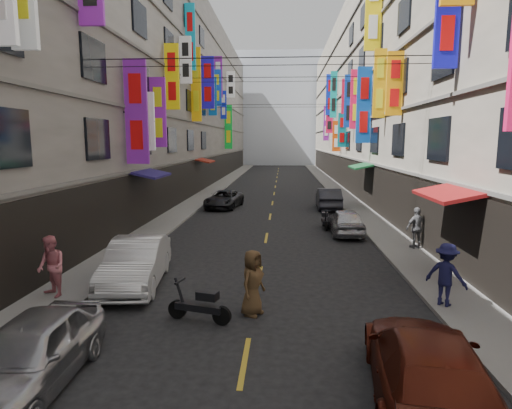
# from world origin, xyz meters

# --- Properties ---
(sidewalk_left) EXTENTS (2.00, 90.00, 0.12)m
(sidewalk_left) POSITION_xyz_m (-6.00, 42.00, 0.06)
(sidewalk_left) COLOR slate
(sidewalk_left) RESTS_ON ground
(sidewalk_right) EXTENTS (2.00, 90.00, 0.12)m
(sidewalk_right) POSITION_xyz_m (6.00, 42.00, 0.06)
(sidewalk_right) COLOR slate
(sidewalk_right) RESTS_ON ground
(building_row_left) EXTENTS (10.14, 90.00, 19.00)m
(building_row_left) POSITION_xyz_m (-11.99, 42.00, 9.49)
(building_row_left) COLOR gray
(building_row_left) RESTS_ON ground
(building_row_right) EXTENTS (10.14, 90.00, 19.00)m
(building_row_right) POSITION_xyz_m (11.99, 42.00, 9.49)
(building_row_right) COLOR #ACA190
(building_row_right) RESTS_ON ground
(haze_block) EXTENTS (18.00, 8.00, 22.00)m
(haze_block) POSITION_xyz_m (0.00, 92.00, 11.00)
(haze_block) COLOR silver
(haze_block) RESTS_ON ground
(shop_signage) EXTENTS (14.00, 55.00, 11.96)m
(shop_signage) POSITION_xyz_m (-0.26, 34.80, 9.23)
(shop_signage) COLOR #103CBC
(shop_signage) RESTS_ON ground
(street_awnings) EXTENTS (13.99, 35.20, 0.41)m
(street_awnings) POSITION_xyz_m (-1.26, 26.00, 3.00)
(street_awnings) COLOR #144B18
(street_awnings) RESTS_ON ground
(overhead_cables) EXTENTS (14.00, 38.04, 1.24)m
(overhead_cables) POSITION_xyz_m (0.00, 30.00, 8.80)
(overhead_cables) COLOR black
(overhead_cables) RESTS_ON ground
(lane_markings) EXTENTS (0.12, 80.20, 0.01)m
(lane_markings) POSITION_xyz_m (0.00, 39.00, 0.00)
(lane_markings) COLOR gold
(lane_markings) RESTS_ON ground
(scooter_crossing) EXTENTS (1.77, 0.71, 1.14)m
(scooter_crossing) POSITION_xyz_m (-1.35, 13.99, 0.44)
(scooter_crossing) COLOR black
(scooter_crossing) RESTS_ON ground
(scooter_far_right) EXTENTS (0.50, 1.80, 1.14)m
(scooter_far_right) POSITION_xyz_m (3.09, 26.55, 0.44)
(scooter_far_right) COLOR black
(scooter_far_right) RESTS_ON ground
(car_left_near) EXTENTS (1.76, 4.16, 1.40)m
(car_left_near) POSITION_xyz_m (-4.00, 10.75, 0.70)
(car_left_near) COLOR #ABABB0
(car_left_near) RESTS_ON ground
(car_left_mid) EXTENTS (2.18, 4.82, 1.53)m
(car_left_mid) POSITION_xyz_m (-4.00, 16.71, 0.77)
(car_left_mid) COLOR silver
(car_left_mid) RESTS_ON ground
(car_left_far) EXTENTS (2.63, 4.70, 1.24)m
(car_left_far) POSITION_xyz_m (-3.40, 33.43, 0.62)
(car_left_far) COLOR black
(car_left_far) RESTS_ON ground
(car_right_near) EXTENTS (2.60, 5.11, 1.42)m
(car_right_near) POSITION_xyz_m (3.40, 10.69, 0.71)
(car_right_near) COLOR #51190D
(car_right_near) RESTS_ON ground
(car_right_mid) EXTENTS (1.64, 3.95, 1.34)m
(car_right_mid) POSITION_xyz_m (4.00, 25.07, 0.67)
(car_right_mid) COLOR #B3B3B7
(car_right_mid) RESTS_ON ground
(car_right_far) EXTENTS (1.62, 4.49, 1.47)m
(car_right_far) POSITION_xyz_m (4.00, 33.46, 0.74)
(car_right_far) COLOR #2A2B33
(car_right_far) RESTS_ON ground
(pedestrian_lfar) EXTENTS (1.09, 1.03, 1.84)m
(pedestrian_lfar) POSITION_xyz_m (-6.05, 15.24, 1.04)
(pedestrian_lfar) COLOR #D4707B
(pedestrian_lfar) RESTS_ON sidewalk_left
(pedestrian_rnear) EXTENTS (1.26, 1.20, 1.78)m
(pedestrian_rnear) POSITION_xyz_m (5.40, 15.29, 1.01)
(pedestrian_rnear) COLOR #17163E
(pedestrian_rnear) RESTS_ON sidewalk_right
(pedestrian_rfar) EXTENTS (1.19, 0.91, 1.79)m
(pedestrian_rfar) POSITION_xyz_m (6.60, 21.93, 1.01)
(pedestrian_rfar) COLOR #5F5F62
(pedestrian_rfar) RESTS_ON sidewalk_right
(pedestrian_crossing) EXTENTS (0.95, 1.07, 1.82)m
(pedestrian_crossing) POSITION_xyz_m (-0.01, 14.55, 0.91)
(pedestrian_crossing) COLOR #4B341E
(pedestrian_crossing) RESTS_ON ground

